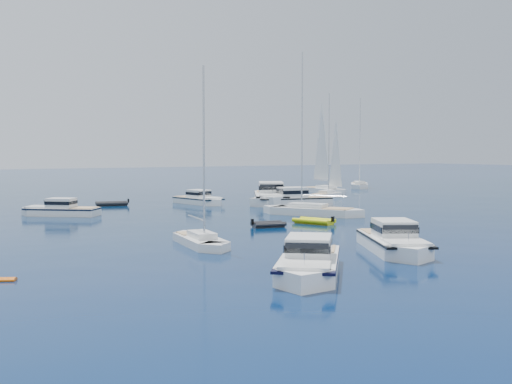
% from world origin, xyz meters
% --- Properties ---
extents(motor_cruiser_near, '(7.05, 10.00, 2.55)m').
position_xyz_m(motor_cruiser_near, '(-6.22, 3.90, 0.00)').
color(motor_cruiser_near, silver).
rests_on(motor_cruiser_near, ground).
extents(motor_cruiser_left, '(8.31, 9.33, 2.52)m').
position_xyz_m(motor_cruiser_left, '(-14.99, 0.62, 0.00)').
color(motor_cruiser_left, white).
rests_on(motor_cruiser_left, ground).
extents(motor_cruiser_centre, '(10.75, 5.32, 2.71)m').
position_xyz_m(motor_cruiser_centre, '(6.08, 34.72, 0.00)').
color(motor_cruiser_centre, silver).
rests_on(motor_cruiser_centre, ground).
extents(motor_cruiser_far_l, '(8.16, 7.10, 2.19)m').
position_xyz_m(motor_cruiser_far_l, '(-19.54, 36.51, 0.00)').
color(motor_cruiser_far_l, silver).
rests_on(motor_cruiser_far_l, ground).
extents(motor_cruiser_distant, '(9.33, 12.79, 3.28)m').
position_xyz_m(motor_cruiser_distant, '(5.71, 38.48, 0.00)').
color(motor_cruiser_distant, white).
rests_on(motor_cruiser_distant, ground).
extents(motor_cruiser_horizon, '(4.34, 8.59, 2.16)m').
position_xyz_m(motor_cruiser_horizon, '(-2.26, 41.69, 0.00)').
color(motor_cruiser_horizon, white).
rests_on(motor_cruiser_horizon, ground).
extents(sailboat_fore, '(3.12, 8.53, 12.25)m').
position_xyz_m(sailboat_fore, '(-15.60, 12.43, 0.00)').
color(sailboat_fore, silver).
rests_on(sailboat_fore, ground).
extents(sailboat_mid_r, '(8.44, 11.07, 16.52)m').
position_xyz_m(sailboat_mid_r, '(2.11, 24.74, 0.00)').
color(sailboat_mid_r, silver).
rests_on(sailboat_mid_r, ground).
extents(sailboat_centre, '(8.08, 5.58, 11.81)m').
position_xyz_m(sailboat_centre, '(17.40, 43.28, 0.00)').
color(sailboat_centre, white).
rests_on(sailboat_centre, ground).
extents(sailboat_sails_r, '(3.10, 10.55, 15.38)m').
position_xyz_m(sailboat_sails_r, '(22.53, 50.64, 0.00)').
color(sailboat_sails_r, white).
rests_on(sailboat_sails_r, ground).
extents(sailboat_sails_far, '(8.87, 10.13, 15.77)m').
position_xyz_m(sailboat_sails_far, '(35.51, 58.31, 0.00)').
color(sailboat_sails_far, white).
rests_on(sailboat_sails_far, ground).
extents(tender_yellow, '(3.35, 4.18, 0.95)m').
position_xyz_m(tender_yellow, '(-1.91, 18.69, 0.00)').
color(tender_yellow, '#C7CF0C').
rests_on(tender_yellow, ground).
extents(tender_grey_near, '(3.08, 2.08, 0.95)m').
position_xyz_m(tender_grey_near, '(-6.59, 18.58, 0.00)').
color(tender_grey_near, black).
rests_on(tender_grey_near, ground).
extents(tender_grey_far, '(4.14, 2.80, 0.95)m').
position_xyz_m(tender_grey_far, '(-11.89, 44.86, 0.00)').
color(tender_grey_far, black).
rests_on(tender_grey_far, ground).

